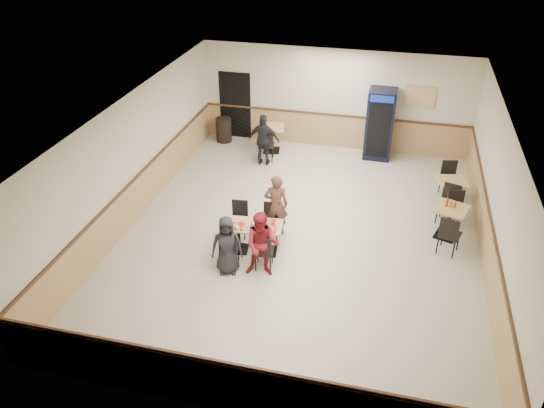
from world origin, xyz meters
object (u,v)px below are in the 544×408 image
(back_table, at_px, (272,135))
(pepsi_cooler, at_px, (380,124))
(lone_diner, at_px, (264,140))
(side_table_far, at_px, (451,189))
(main_table, at_px, (253,234))
(side_table_near, at_px, (449,218))
(diner_man_opposite, at_px, (276,205))
(diner_woman_right, at_px, (262,245))
(trash_bin, at_px, (224,130))
(diner_woman_left, at_px, (227,245))

(back_table, distance_m, pepsi_cooler, 3.19)
(lone_diner, distance_m, pepsi_cooler, 3.39)
(lone_diner, distance_m, side_table_far, 5.23)
(main_table, bearing_deg, side_table_near, 14.46)
(diner_man_opposite, bearing_deg, side_table_far, -163.73)
(diner_woman_right, relative_size, diner_man_opposite, 0.97)
(main_table, bearing_deg, trash_bin, 107.84)
(side_table_near, relative_size, pepsi_cooler, 0.44)
(diner_woman_left, xyz_separation_m, pepsi_cooler, (2.60, 6.28, 0.37))
(pepsi_cooler, bearing_deg, main_table, -112.26)
(diner_woman_left, bearing_deg, trash_bin, 93.35)
(side_table_far, bearing_deg, pepsi_cooler, 128.32)
(diner_man_opposite, bearing_deg, lone_diner, -83.57)
(diner_woman_right, relative_size, lone_diner, 0.97)
(lone_diner, distance_m, back_table, 0.93)
(diner_woman_left, relative_size, trash_bin, 1.73)
(diner_woman_left, bearing_deg, back_table, 79.42)
(pepsi_cooler, distance_m, trash_bin, 4.79)
(trash_bin, bearing_deg, diner_man_opposite, -58.87)
(diner_woman_right, distance_m, diner_man_opposite, 1.55)
(diner_woman_left, xyz_separation_m, diner_woman_right, (0.72, 0.08, 0.08))
(diner_woman_left, bearing_deg, diner_man_opposite, 53.07)
(pepsi_cooler, bearing_deg, back_table, -172.41)
(main_table, xyz_separation_m, diner_woman_left, (-0.32, -0.82, 0.20))
(diner_woman_left, distance_m, lone_diner, 5.02)
(diner_woman_left, xyz_separation_m, trash_bin, (-2.15, 6.24, -0.28))
(diner_man_opposite, bearing_deg, side_table_near, 178.93)
(side_table_far, bearing_deg, diner_man_opposite, -151.14)
(trash_bin, bearing_deg, side_table_far, -19.99)
(side_table_far, bearing_deg, back_table, 157.65)
(diner_man_opposite, xyz_separation_m, side_table_near, (3.83, 0.78, -0.24))
(diner_man_opposite, height_order, side_table_far, diner_man_opposite)
(side_table_near, relative_size, back_table, 1.06)
(main_table, bearing_deg, diner_man_opposite, 62.10)
(diner_woman_right, bearing_deg, side_table_near, 24.10)
(diner_woman_left, distance_m, trash_bin, 6.60)
(back_table, bearing_deg, trash_bin, 167.86)
(main_table, distance_m, back_table, 5.14)
(lone_diner, bearing_deg, pepsi_cooler, -159.05)
(main_table, height_order, back_table, back_table)
(main_table, distance_m, side_table_far, 5.19)
(diner_man_opposite, distance_m, side_table_near, 3.92)
(diner_woman_left, relative_size, diner_woman_right, 0.90)
(diner_woman_right, relative_size, side_table_near, 1.61)
(diner_woman_left, height_order, diner_woman_right, diner_woman_right)
(main_table, distance_m, diner_woman_left, 0.90)
(back_table, relative_size, trash_bin, 1.13)
(main_table, relative_size, diner_woman_right, 0.92)
(side_table_near, distance_m, back_table, 6.08)
(diner_man_opposite, relative_size, back_table, 1.75)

